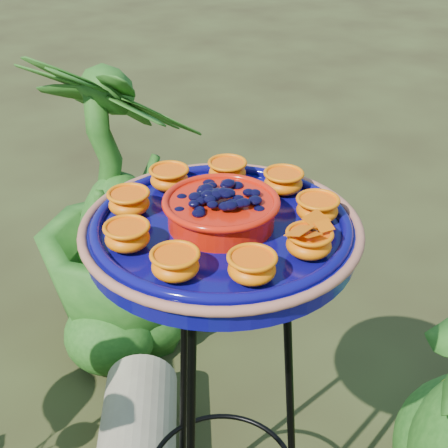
{
  "coord_description": "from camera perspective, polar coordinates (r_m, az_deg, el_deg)",
  "views": [
    {
      "loc": [
        -0.52,
        -0.67,
        1.41
      ],
      "look_at": [
        0.1,
        -0.11,
        0.92
      ],
      "focal_mm": 50.0,
      "sensor_mm": 36.0,
      "label": 1
    }
  ],
  "objects": [
    {
      "name": "tripod_stand",
      "position": [
        1.24,
        -0.22,
        -15.32
      ],
      "size": [
        0.37,
        0.37,
        0.86
      ],
      "rotation": [
        0.0,
        0.0,
        -0.21
      ],
      "color": "black",
      "rests_on": "ground"
    },
    {
      "name": "shrub_back_right",
      "position": [
        1.94,
        -9.52,
        1.66
      ],
      "size": [
        0.63,
        0.63,
        0.98
      ],
      "primitive_type": "imported",
      "rotation": [
        0.0,
        0.0,
        1.73
      ],
      "color": "#1B4B14",
      "rests_on": "ground"
    },
    {
      "name": "feeder_dish",
      "position": [
        1.0,
        -0.26,
        -0.14
      ],
      "size": [
        0.52,
        0.52,
        0.1
      ],
      "rotation": [
        0.0,
        0.0,
        -0.21
      ],
      "color": "#09075B",
      "rests_on": "tripod_stand"
    }
  ]
}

